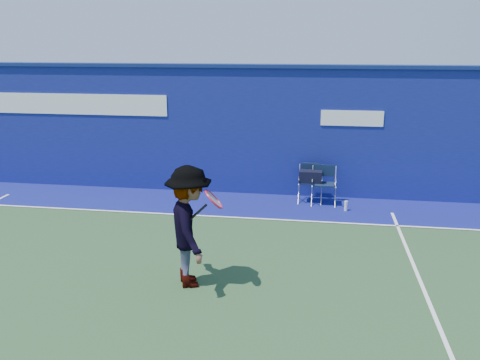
# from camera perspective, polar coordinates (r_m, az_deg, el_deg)

# --- Properties ---
(ground) EXTENTS (80.00, 80.00, 0.00)m
(ground) POSITION_cam_1_polar(r_m,az_deg,el_deg) (8.16, -12.79, -11.23)
(ground) COLOR #294826
(ground) RESTS_ON ground
(stadium_wall) EXTENTS (24.00, 0.50, 3.08)m
(stadium_wall) POSITION_cam_1_polar(r_m,az_deg,el_deg) (12.45, -4.55, 5.84)
(stadium_wall) COLOR navy
(stadium_wall) RESTS_ON ground
(out_of_bounds_strip) EXTENTS (24.00, 1.80, 0.01)m
(out_of_bounds_strip) POSITION_cam_1_polar(r_m,az_deg,el_deg) (11.78, -5.59, -2.49)
(out_of_bounds_strip) COLOR navy
(out_of_bounds_strip) RESTS_ON ground
(court_lines) EXTENTS (24.00, 12.00, 0.01)m
(court_lines) POSITION_cam_1_polar(r_m,az_deg,el_deg) (8.65, -11.34, -9.44)
(court_lines) COLOR white
(court_lines) RESTS_ON out_of_bounds_strip
(directors_chair_left) EXTENTS (0.52, 0.48, 0.87)m
(directors_chair_left) POSITION_cam_1_polar(r_m,az_deg,el_deg) (11.76, 7.89, -0.72)
(directors_chair_left) COLOR silver
(directors_chair_left) RESTS_ON ground
(directors_chair_right) EXTENTS (0.52, 0.47, 0.87)m
(directors_chair_right) POSITION_cam_1_polar(r_m,az_deg,el_deg) (11.67, 9.36, -1.40)
(directors_chair_right) COLOR silver
(directors_chair_right) RESTS_ON ground
(water_bottle) EXTENTS (0.07, 0.07, 0.23)m
(water_bottle) POSITION_cam_1_polar(r_m,az_deg,el_deg) (11.35, 11.80, -2.87)
(water_bottle) COLOR white
(water_bottle) RESTS_ON ground
(tennis_player) EXTENTS (1.12, 1.37, 1.85)m
(tennis_player) POSITION_cam_1_polar(r_m,az_deg,el_deg) (7.62, -5.70, -5.23)
(tennis_player) COLOR #EA4738
(tennis_player) RESTS_ON ground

